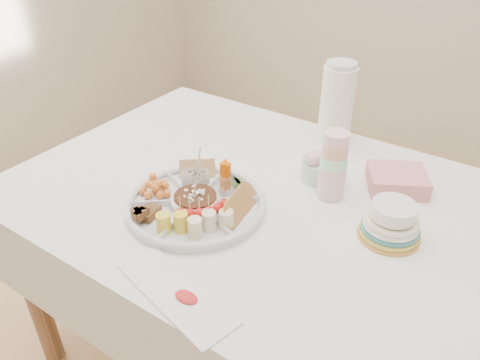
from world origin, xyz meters
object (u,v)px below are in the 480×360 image
Objects in this scene: plate_stack at (391,221)px; dining_table at (265,290)px; party_tray at (196,202)px; thermos at (337,103)px.

dining_table is at bearing -176.94° from plate_stack.
thermos reaches higher than party_tray.
dining_table is 5.25× the size of thermos.
dining_table is 0.46m from party_tray.
thermos is 1.84× the size of plate_stack.
plate_stack is (0.48, 0.18, 0.03)m from party_tray.
thermos is (0.15, 0.58, 0.12)m from party_tray.
party_tray is (-0.14, -0.16, 0.40)m from dining_table.
party_tray is 2.41× the size of plate_stack.
plate_stack is (0.34, -0.39, -0.09)m from thermos.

